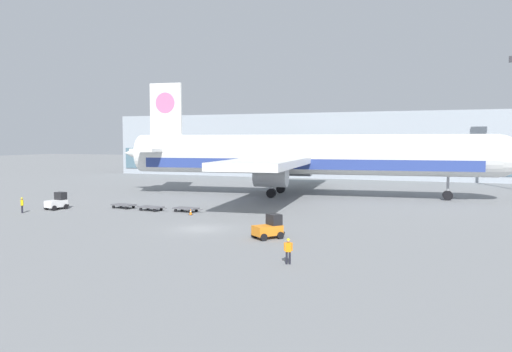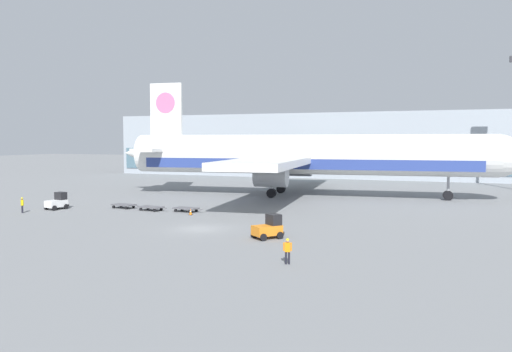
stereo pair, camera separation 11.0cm
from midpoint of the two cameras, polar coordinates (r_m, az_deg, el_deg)
name	(u,v)px [view 2 (the right image)]	position (r m, az deg, el deg)	size (l,w,h in m)	color
ground_plane	(199,229)	(46.40, -6.45, -6.03)	(400.00, 400.00, 0.00)	slate
terminal_building	(311,145)	(116.44, 6.28, 3.51)	(90.00, 18.20, 14.00)	#9EA8B2
airplane_main	(299,156)	(73.08, 4.98, 2.28)	(58.05, 48.53, 17.00)	white
baggage_tug_foreground	(269,228)	(41.62, 1.56, -5.95)	(2.66, 2.79, 2.00)	orange
baggage_tug_mid	(57,202)	(63.44, -21.69, -2.76)	(2.04, 2.67, 2.00)	silver
baggage_dolly_lead	(124,205)	(61.95, -14.84, -3.22)	(3.77, 1.85, 0.48)	#56565B
baggage_dolly_second	(151,207)	(59.16, -11.84, -3.51)	(3.77, 1.85, 0.48)	#56565B
baggage_dolly_third	(186,208)	(57.41, -7.94, -3.70)	(3.77, 1.85, 0.48)	#56565B
ground_crew_near	(288,249)	(33.12, 3.72, -8.33)	(0.55, 0.32, 1.72)	black
ground_crew_far	(22,204)	(61.76, -25.12, -2.89)	(0.52, 0.36, 1.76)	black
traffic_cone_near	(191,212)	(54.99, -7.43, -4.08)	(0.40, 0.40, 0.70)	black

